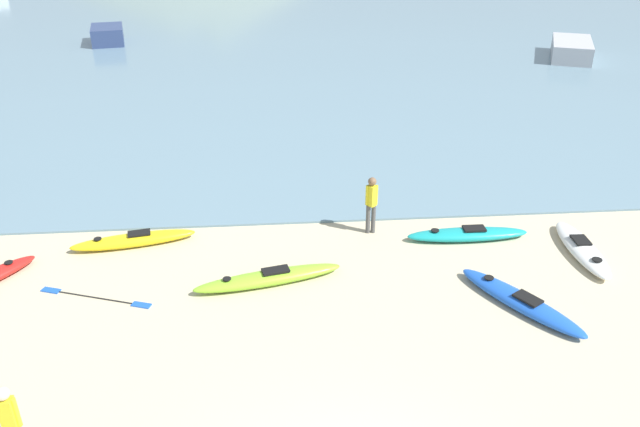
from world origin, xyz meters
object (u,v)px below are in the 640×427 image
person_near_waterline (371,202)px  moored_boat_2 (571,49)px  moored_boat_3 (108,35)px  kayak_on_sand_4 (521,301)px  kayak_on_sand_1 (269,278)px  kayak_on_sand_2 (134,240)px  person_near_foreground (11,422)px  loose_paddle (95,298)px  kayak_on_sand_3 (582,249)px  kayak_on_sand_5 (468,234)px

person_near_waterline → moored_boat_2: (14.52, 19.44, -0.39)m
moored_boat_2 → moored_boat_3: size_ratio=1.44×
kayak_on_sand_4 → moored_boat_2: size_ratio=0.65×
kayak_on_sand_4 → person_near_waterline: bearing=127.0°
kayak_on_sand_1 → kayak_on_sand_2: (-3.52, 2.12, 0.01)m
person_near_foreground → moored_boat_2: size_ratio=0.33×
moored_boat_3 → loose_paddle: size_ratio=1.26×
moored_boat_3 → person_near_waterline: bearing=-64.0°
kayak_on_sand_3 → moored_boat_2: moored_boat_2 is taller
kayak_on_sand_5 → person_near_foreground: 11.54m
kayak_on_sand_4 → person_near_waterline: person_near_waterline is taller
kayak_on_sand_3 → kayak_on_sand_5: size_ratio=0.90×
kayak_on_sand_1 → moored_boat_3: (-9.70, 28.01, 0.42)m
kayak_on_sand_3 → moored_boat_2: 23.01m
kayak_on_sand_2 → person_near_waterline: (6.33, 0.19, 0.77)m
loose_paddle → kayak_on_sand_4: bearing=-6.8°
kayak_on_sand_1 → loose_paddle: size_ratio=1.35×
kayak_on_sand_3 → kayak_on_sand_5: bearing=159.7°
kayak_on_sand_2 → kayak_on_sand_4: size_ratio=1.04×
kayak_on_sand_5 → loose_paddle: bearing=-168.0°
kayak_on_sand_1 → kayak_on_sand_5: bearing=17.7°
kayak_on_sand_4 → kayak_on_sand_5: kayak_on_sand_5 is taller
kayak_on_sand_5 → person_near_waterline: person_near_waterline is taller
kayak_on_sand_4 → person_near_foreground: 10.31m
loose_paddle → person_near_waterline: bearing=20.9°
kayak_on_sand_1 → kayak_on_sand_4: size_ratio=1.15×
person_near_waterline → moored_boat_2: 24.27m
kayak_on_sand_2 → kayak_on_sand_1: bearing=-31.1°
kayak_on_sand_4 → loose_paddle: (-9.59, 1.14, -0.14)m
person_near_foreground → person_near_waterline: size_ratio=0.98×
kayak_on_sand_1 → moored_boat_3: size_ratio=1.07×
kayak_on_sand_2 → moored_boat_2: (20.85, 19.63, 0.38)m
person_near_waterline → person_near_foreground: bearing=-133.1°
kayak_on_sand_1 → person_near_waterline: bearing=39.6°
moored_boat_2 → loose_paddle: bearing=-134.0°
kayak_on_sand_3 → kayak_on_sand_4: (-2.43, -2.13, -0.01)m
kayak_on_sand_2 → kayak_on_sand_3: size_ratio=1.10×
kayak_on_sand_2 → kayak_on_sand_5: 8.87m
moored_boat_2 → moored_boat_3: bearing=167.0°
person_near_foreground → kayak_on_sand_4: bearing=20.3°
kayak_on_sand_3 → moored_boat_3: 32.57m
person_near_foreground → loose_paddle: size_ratio=0.60×
kayak_on_sand_3 → kayak_on_sand_4: bearing=-138.8°
kayak_on_sand_4 → kayak_on_sand_5: bearing=95.0°
kayak_on_sand_4 → kayak_on_sand_5: (-0.27, 3.13, 0.00)m
kayak_on_sand_2 → person_near_foreground: 7.16m
kayak_on_sand_3 → moored_boat_2: bearing=66.2°
kayak_on_sand_1 → kayak_on_sand_3: (8.05, 0.71, -0.00)m
kayak_on_sand_3 → moored_boat_2: (9.28, 21.05, 0.39)m
kayak_on_sand_4 → moored_boat_2: 25.97m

